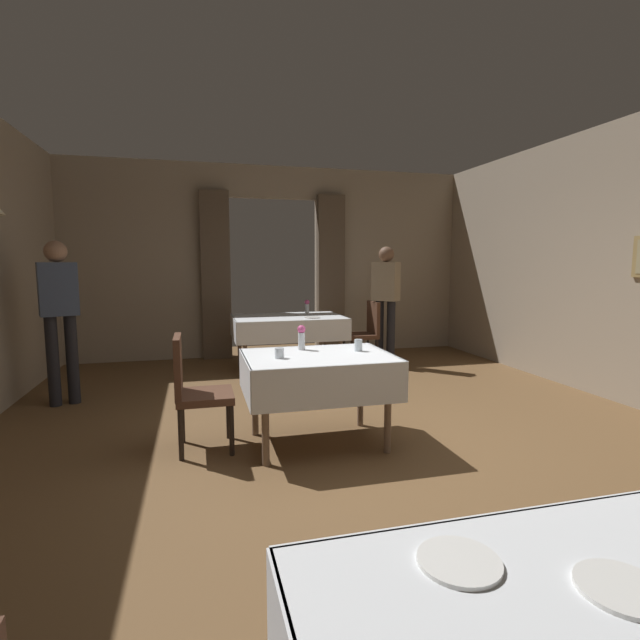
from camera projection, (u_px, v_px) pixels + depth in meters
ground at (358, 451)px, 3.81m from camera, size 10.08×10.08×0.00m
wall_back at (274, 261)px, 7.64m from camera, size 6.40×0.27×3.00m
dining_table_mid at (318, 368)px, 3.90m from camera, size 1.20×0.88×0.75m
dining_table_far at (288, 323)px, 6.65m from camera, size 1.53×1.04×0.75m
chair_mid_left at (194, 387)px, 3.78m from camera, size 0.44×0.44×0.93m
chair_far_right at (366, 330)px, 6.95m from camera, size 0.44×0.44×0.93m
plate_near_a at (459, 561)px, 1.19m from camera, size 0.21×0.21×0.01m
plate_near_b at (623, 588)px, 1.10m from camera, size 0.21×0.21×0.01m
flower_vase_mid at (301, 336)px, 4.10m from camera, size 0.07×0.07×0.21m
glass_mid_b at (358, 345)px, 4.05m from camera, size 0.07×0.07×0.10m
glass_mid_c at (279, 353)px, 3.74m from camera, size 0.07×0.07×0.08m
flower_vase_far at (307, 306)px, 7.00m from camera, size 0.07×0.07×0.20m
plate_far_b at (312, 318)px, 6.43m from camera, size 0.21×0.21×0.01m
person_waiter_by_doorway at (59, 308)px, 4.93m from camera, size 0.41×0.33×1.72m
person_diner_standing_aside at (386, 296)px, 6.83m from camera, size 0.41×0.41×1.72m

